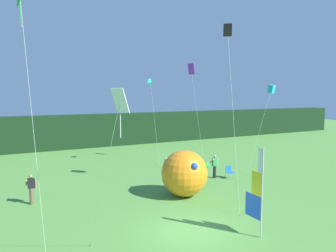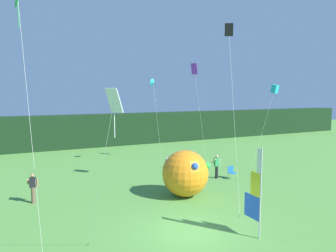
% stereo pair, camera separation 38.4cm
% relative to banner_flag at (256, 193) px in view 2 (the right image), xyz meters
% --- Properties ---
extents(ground_plane, '(120.00, 120.00, 0.00)m').
position_rel_banner_flag_xyz_m(ground_plane, '(-2.36, 1.56, -1.87)').
color(ground_plane, '#518E3D').
extents(distant_treeline, '(80.00, 2.40, 3.68)m').
position_rel_banner_flag_xyz_m(distant_treeline, '(-2.36, 26.17, -0.03)').
color(distant_treeline, black).
rests_on(distant_treeline, ground).
extents(banner_flag, '(0.06, 1.03, 3.90)m').
position_rel_banner_flag_xyz_m(banner_flag, '(0.00, 0.00, 0.00)').
color(banner_flag, '#B7B7BC').
rests_on(banner_flag, ground).
extents(person_near_banner, '(0.55, 0.48, 1.70)m').
position_rel_banner_flag_xyz_m(person_near_banner, '(3.78, 8.45, -0.96)').
color(person_near_banner, black).
rests_on(person_near_banner, ground).
extents(person_mid_field, '(0.55, 0.48, 1.67)m').
position_rel_banner_flag_xyz_m(person_mid_field, '(-8.42, 8.50, -0.98)').
color(person_mid_field, brown).
rests_on(person_mid_field, ground).
extents(inflatable_balloon, '(2.76, 2.77, 2.76)m').
position_rel_banner_flag_xyz_m(inflatable_balloon, '(-0.18, 5.91, -0.48)').
color(inflatable_balloon, orange).
rests_on(inflatable_balloon, ground).
extents(folding_chair, '(0.51, 0.51, 0.89)m').
position_rel_banner_flag_xyz_m(folding_chair, '(4.70, 7.89, -1.36)').
color(folding_chair, '#BCBCC1').
rests_on(folding_chair, ground).
extents(kite_white_diamond_0, '(0.44, 3.91, 6.26)m').
position_rel_banner_flag_xyz_m(kite_white_diamond_0, '(-6.50, -1.16, 3.64)').
color(kite_white_diamond_0, brown).
rests_on(kite_white_diamond_0, ground).
extents(kite_black_box_1, '(2.03, 3.86, 10.21)m').
position_rel_banner_flag_xyz_m(kite_black_box_1, '(2.43, 5.44, 7.90)').
color(kite_black_box_1, brown).
rests_on(kite_black_box_1, ground).
extents(kite_cyan_delta_2, '(0.71, 1.24, 7.32)m').
position_rel_banner_flag_xyz_m(kite_cyan_delta_2, '(1.22, 14.06, 5.08)').
color(kite_cyan_delta_2, brown).
rests_on(kite_cyan_delta_2, ground).
extents(kite_purple_diamond_3, '(1.10, 1.13, 8.64)m').
position_rel_banner_flag_xyz_m(kite_purple_diamond_3, '(4.75, 13.34, 5.90)').
color(kite_purple_diamond_3, brown).
rests_on(kite_purple_diamond_3, ground).
extents(kite_cyan_box_4, '(2.98, 0.84, 6.80)m').
position_rel_banner_flag_xyz_m(kite_cyan_box_4, '(9.20, 8.62, 4.55)').
color(kite_cyan_box_4, brown).
rests_on(kite_cyan_box_4, ground).
extents(kite_green_diamond_5, '(0.54, 1.53, 9.69)m').
position_rel_banner_flag_xyz_m(kite_green_diamond_5, '(-8.78, 1.81, 6.62)').
color(kite_green_diamond_5, brown).
rests_on(kite_green_diamond_5, ground).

